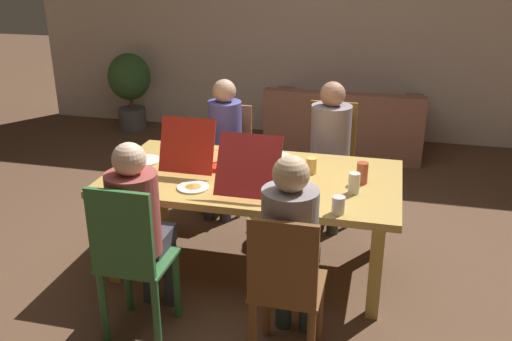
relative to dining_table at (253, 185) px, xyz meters
name	(u,v)px	position (x,y,z in m)	size (l,w,h in m)	color
ground_plane	(253,265)	(0.00, 0.00, -0.65)	(20.00, 20.00, 0.00)	brown
back_wall	(320,16)	(0.00, 3.32, 0.80)	(7.27, 0.12, 2.90)	beige
dining_table	(253,185)	(0.00, 0.00, 0.00)	(2.03, 1.09, 0.72)	tan
chair_0	(331,153)	(0.43, 1.02, -0.09)	(0.41, 0.38, 0.99)	brown
person_0	(330,141)	(0.43, 0.88, 0.07)	(0.33, 0.50, 1.20)	#393D36
chair_1	(286,290)	(0.43, -1.01, -0.14)	(0.38, 0.40, 0.96)	brown
person_1	(291,242)	(0.43, -0.88, 0.08)	(0.30, 0.48, 1.24)	#2D3E3D
chair_2	(228,152)	(-0.48, 1.02, -0.15)	(0.39, 0.45, 0.90)	#905E37
person_2	(223,136)	(-0.48, 0.87, 0.04)	(0.29, 0.48, 1.17)	#343344
chair_3	(131,261)	(-0.48, -0.95, -0.12)	(0.40, 0.39, 1.01)	#346C39
person_3	(139,221)	(-0.48, -0.81, 0.06)	(0.30, 0.49, 1.21)	#393840
pizza_box_0	(198,157)	(-0.44, 0.13, 0.13)	(0.39, 0.53, 0.39)	red
pizza_box_1	(258,174)	(0.06, -0.10, 0.13)	(0.41, 0.61, 0.39)	red
plate_0	(145,160)	(-0.85, 0.07, 0.08)	(0.25, 0.25, 0.01)	white
plate_1	(193,187)	(-0.33, -0.32, 0.09)	(0.21, 0.21, 0.03)	white
plate_2	(278,157)	(0.10, 0.38, 0.08)	(0.22, 0.22, 0.01)	white
drinking_glass_0	(338,205)	(0.64, -0.46, 0.13)	(0.08, 0.08, 0.11)	silver
drinking_glass_1	(354,183)	(0.71, -0.14, 0.15)	(0.07, 0.07, 0.14)	silver
drinking_glass_2	(362,173)	(0.75, 0.04, 0.15)	(0.08, 0.08, 0.15)	#B24C30
drinking_glass_3	(311,166)	(0.39, 0.13, 0.13)	(0.08, 0.08, 0.11)	#E3CD60
couch	(344,127)	(0.41, 2.70, -0.37)	(1.73, 0.88, 0.76)	#94614E
potted_plant	(130,84)	(-2.34, 2.92, -0.06)	(0.53, 0.53, 0.97)	#5A595D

